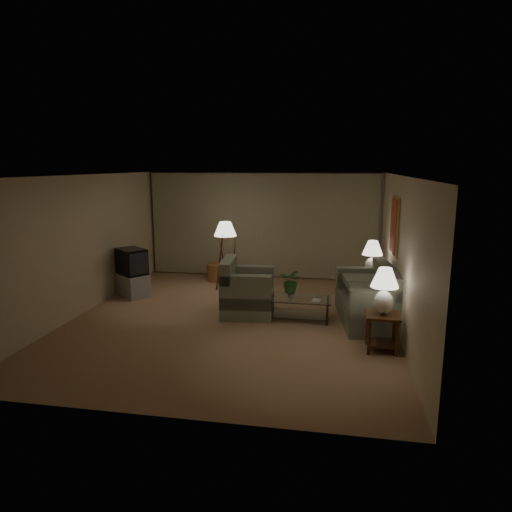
# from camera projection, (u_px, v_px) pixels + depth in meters

# --- Properties ---
(ground) EXTENTS (7.00, 7.00, 0.00)m
(ground) POSITION_uv_depth(u_px,v_px,m) (233.00, 319.00, 8.69)
(ground) COLOR tan
(ground) RESTS_ON ground
(room_shell) EXTENTS (6.04, 7.02, 2.72)m
(room_shell) POSITION_uv_depth(u_px,v_px,m) (249.00, 219.00, 9.80)
(room_shell) COLOR beige
(room_shell) RESTS_ON ground
(sofa) EXTENTS (2.12, 1.43, 0.84)m
(sofa) POSITION_uv_depth(u_px,v_px,m) (367.00, 300.00, 8.48)
(sofa) COLOR gray
(sofa) RESTS_ON ground
(armchair) EXTENTS (1.20, 1.16, 0.87)m
(armchair) POSITION_uv_depth(u_px,v_px,m) (248.00, 292.00, 8.92)
(armchair) COLOR gray
(armchair) RESTS_ON ground
(side_table_near) EXTENTS (0.52, 0.52, 0.60)m
(side_table_near) POSITION_uv_depth(u_px,v_px,m) (382.00, 326.00, 7.15)
(side_table_near) COLOR #391A0F
(side_table_near) RESTS_ON ground
(side_table_far) EXTENTS (0.51, 0.43, 0.60)m
(side_table_far) POSITION_uv_depth(u_px,v_px,m) (371.00, 284.00, 9.66)
(side_table_far) COLOR #391A0F
(side_table_far) RESTS_ON ground
(table_lamp_near) EXTENTS (0.43, 0.43, 0.74)m
(table_lamp_near) POSITION_uv_depth(u_px,v_px,m) (384.00, 287.00, 7.03)
(table_lamp_near) COLOR white
(table_lamp_near) RESTS_ON side_table_near
(table_lamp_far) EXTENTS (0.43, 0.43, 0.74)m
(table_lamp_far) POSITION_uv_depth(u_px,v_px,m) (372.00, 255.00, 9.54)
(table_lamp_far) COLOR white
(table_lamp_far) RESTS_ON side_table_far
(coffee_table) EXTENTS (1.20, 0.66, 0.41)m
(coffee_table) POSITION_uv_depth(u_px,v_px,m) (299.00, 305.00, 8.63)
(coffee_table) COLOR silver
(coffee_table) RESTS_ON ground
(tv_cabinet) EXTENTS (1.24, 1.24, 0.50)m
(tv_cabinet) POSITION_uv_depth(u_px,v_px,m) (133.00, 285.00, 10.18)
(tv_cabinet) COLOR #9D9D9F
(tv_cabinet) RESTS_ON ground
(crt_tv) EXTENTS (1.13, 1.13, 0.57)m
(crt_tv) POSITION_uv_depth(u_px,v_px,m) (132.00, 261.00, 10.08)
(crt_tv) COLOR black
(crt_tv) RESTS_ON tv_cabinet
(floor_lamp) EXTENTS (0.52, 0.52, 1.60)m
(floor_lamp) POSITION_uv_depth(u_px,v_px,m) (226.00, 254.00, 10.60)
(floor_lamp) COLOR #391A0F
(floor_lamp) RESTS_ON ground
(ottoman) EXTENTS (0.74, 0.74, 0.43)m
(ottoman) POSITION_uv_depth(u_px,v_px,m) (220.00, 272.00, 11.56)
(ottoman) COLOR #B0653B
(ottoman) RESTS_ON ground
(vase) EXTENTS (0.15, 0.15, 0.14)m
(vase) POSITION_uv_depth(u_px,v_px,m) (291.00, 294.00, 8.61)
(vase) COLOR white
(vase) RESTS_ON coffee_table
(flowers) EXTENTS (0.50, 0.46, 0.47)m
(flowers) POSITION_uv_depth(u_px,v_px,m) (292.00, 278.00, 8.55)
(flowers) COLOR #3A7F38
(flowers) RESTS_ON vase
(book) EXTENTS (0.18, 0.23, 0.02)m
(book) POSITION_uv_depth(u_px,v_px,m) (312.00, 300.00, 8.46)
(book) COLOR olive
(book) RESTS_ON coffee_table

